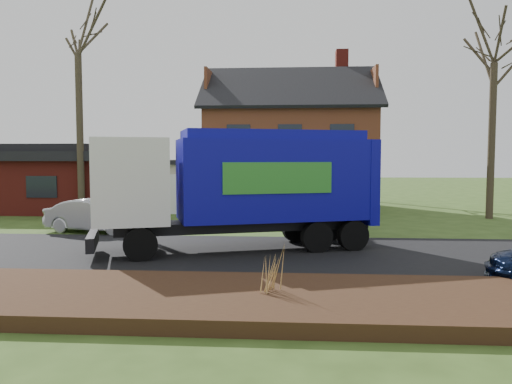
{
  "coord_description": "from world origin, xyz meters",
  "views": [
    {
      "loc": [
        2.1,
        -15.04,
        3.0
      ],
      "look_at": [
        0.84,
        2.5,
        1.77
      ],
      "focal_mm": 35.0,
      "sensor_mm": 36.0,
      "label": 1
    }
  ],
  "objects": [
    {
      "name": "ground",
      "position": [
        0.0,
        0.0,
        0.0
      ],
      "size": [
        120.0,
        120.0,
        0.0
      ],
      "primitive_type": "plane",
      "color": "#2F4717",
      "rests_on": "ground"
    },
    {
      "name": "tree_front_east",
      "position": [
        11.75,
        9.94,
        8.71
      ],
      "size": [
        3.86,
        3.86,
        10.72
      ],
      "color": "#3D3224",
      "rests_on": "ground"
    },
    {
      "name": "grass_clump_mid",
      "position": [
        1.7,
        -5.28,
        0.78
      ],
      "size": [
        0.34,
        0.28,
        0.96
      ],
      "color": "tan",
      "rests_on": "mulch_verge"
    },
    {
      "name": "road",
      "position": [
        0.0,
        0.0,
        0.01
      ],
      "size": [
        80.0,
        7.0,
        0.02
      ],
      "primitive_type": "cube",
      "color": "black",
      "rests_on": "ground"
    },
    {
      "name": "garbage_truck",
      "position": [
        0.56,
        0.85,
        2.21
      ],
      "size": [
        9.26,
        5.1,
        3.84
      ],
      "rotation": [
        0.0,
        0.0,
        0.32
      ],
      "color": "black",
      "rests_on": "ground"
    },
    {
      "name": "ranch_house",
      "position": [
        -12.0,
        13.0,
        1.81
      ],
      "size": [
        9.8,
        8.2,
        3.7
      ],
      "color": "maroon",
      "rests_on": "ground"
    },
    {
      "name": "tree_front_west",
      "position": [
        -8.31,
        8.94,
        9.22
      ],
      "size": [
        3.77,
        3.77,
        11.19
      ],
      "color": "#3F3626",
      "rests_on": "ground"
    },
    {
      "name": "tree_back",
      "position": [
        6.33,
        20.72,
        8.47
      ],
      "size": [
        3.21,
        3.21,
        10.17
      ],
      "color": "#413127",
      "rests_on": "ground"
    },
    {
      "name": "silver_sedan",
      "position": [
        -5.68,
        4.21,
        0.66
      ],
      "size": [
        4.22,
        2.22,
        1.32
      ],
      "primitive_type": "imported",
      "rotation": [
        0.0,
        0.0,
        1.36
      ],
      "color": "#ABAEB3",
      "rests_on": "ground"
    },
    {
      "name": "main_house",
      "position": [
        1.49,
        13.91,
        4.03
      ],
      "size": [
        12.95,
        8.95,
        9.26
      ],
      "color": "beige",
      "rests_on": "ground"
    },
    {
      "name": "mulch_verge",
      "position": [
        0.0,
        -5.3,
        0.15
      ],
      "size": [
        80.0,
        3.5,
        0.3
      ],
      "primitive_type": "cube",
      "color": "black",
      "rests_on": "ground"
    }
  ]
}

